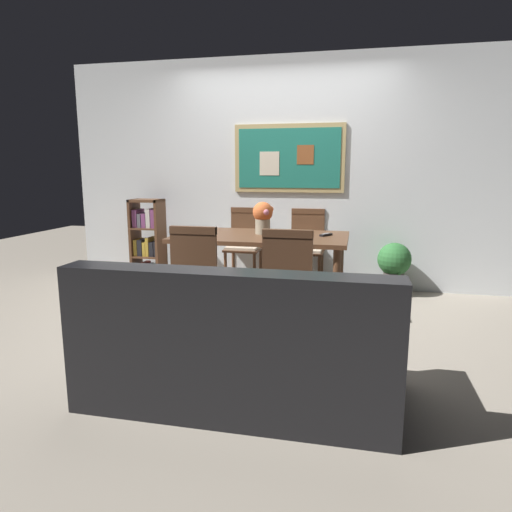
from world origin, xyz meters
The scene contains 12 objects.
ground_plane centered at (0.00, 0.00, 0.00)m, with size 12.00×12.00×0.00m, color gray.
wall_back_with_painting centered at (0.00, 1.43, 1.30)m, with size 5.20×0.14×2.60m.
dining_table centered at (-0.07, 0.43, 0.64)m, with size 1.66×0.94×0.72m.
dining_chair_far_left centered at (-0.45, 1.29, 0.54)m, with size 0.40×0.41×0.91m.
dining_chair_near_left centered at (-0.42, -0.40, 0.54)m, with size 0.40×0.41×0.91m.
dining_chair_far_right centered at (0.28, 1.28, 0.54)m, with size 0.40×0.41×0.91m.
dining_chair_near_right centered at (0.33, -0.43, 0.54)m, with size 0.40×0.41×0.91m.
leather_couch centered at (0.19, -1.44, 0.31)m, with size 1.80×0.84×0.84m.
bookshelf centered at (-1.57, 1.08, 0.48)m, with size 0.36×0.28×1.01m.
potted_ivy centered at (1.25, 1.17, 0.34)m, with size 0.36×0.36×0.58m.
flower_vase centered at (-0.07, 0.51, 0.90)m, with size 0.21×0.20×0.32m.
tv_remote centered at (0.55, 0.50, 0.74)m, with size 0.12×0.16×0.02m.
Camera 1 is at (0.83, -3.87, 1.35)m, focal length 32.03 mm.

